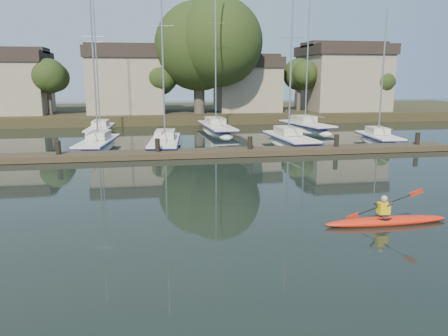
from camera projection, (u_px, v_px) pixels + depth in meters
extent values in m
plane|color=black|center=(255.00, 229.00, 14.71)|extent=(160.00, 160.00, 0.00)
ellipsoid|color=red|center=(387.00, 221.00, 15.18)|extent=(4.53, 0.61, 0.34)
cylinder|color=black|center=(383.00, 218.00, 15.13)|extent=(0.68, 0.68, 0.09)
imported|color=#292526|center=(384.00, 209.00, 15.06)|extent=(0.24, 0.36, 0.98)
cube|color=gold|center=(384.00, 208.00, 15.06)|extent=(0.38, 0.28, 0.40)
sphere|color=tan|center=(384.00, 199.00, 14.98)|extent=(0.22, 0.22, 0.22)
cube|color=#3F3324|center=(205.00, 153.00, 28.18)|extent=(34.00, 2.00, 0.35)
cylinder|color=black|center=(59.00, 155.00, 26.71)|extent=(0.32, 0.32, 1.80)
cylinder|color=black|center=(158.00, 153.00, 27.68)|extent=(0.32, 0.32, 1.80)
cylinder|color=black|center=(250.00, 150.00, 28.65)|extent=(0.32, 0.32, 1.80)
cylinder|color=black|center=(336.00, 148.00, 29.61)|extent=(0.32, 0.32, 1.80)
cylinder|color=black|center=(417.00, 145.00, 30.58)|extent=(0.32, 0.32, 1.80)
ellipsoid|color=white|center=(98.00, 153.00, 31.40)|extent=(3.03, 8.35, 1.82)
cube|color=white|center=(97.00, 141.00, 31.22)|extent=(2.75, 6.88, 0.13)
cube|color=#171952|center=(97.00, 142.00, 31.24)|extent=(2.84, 7.05, 0.08)
cube|color=#B9B5A9|center=(99.00, 135.00, 31.63)|extent=(1.62, 2.44, 0.53)
cylinder|color=#9EA0A5|center=(93.00, 57.00, 30.27)|extent=(0.12, 0.12, 11.52)
cylinder|color=#9EA0A5|center=(92.00, 132.00, 29.87)|extent=(0.47, 3.09, 0.08)
cylinder|color=#9EA0A5|center=(92.00, 37.00, 29.98)|extent=(1.53, 0.22, 0.03)
ellipsoid|color=white|center=(165.00, 152.00, 31.72)|extent=(2.91, 8.97, 1.86)
cube|color=white|center=(165.00, 140.00, 31.54)|extent=(2.66, 7.38, 0.14)
cube|color=#171952|center=(165.00, 141.00, 31.55)|extent=(2.75, 7.57, 0.08)
cube|color=#B9B5A9|center=(165.00, 134.00, 31.98)|extent=(1.61, 2.59, 0.54)
cylinder|color=#9EA0A5|center=(162.00, 49.00, 30.48)|extent=(0.12, 0.12, 12.73)
cylinder|color=#9EA0A5|center=(163.00, 131.00, 30.09)|extent=(0.41, 3.34, 0.08)
cylinder|color=#9EA0A5|center=(162.00, 26.00, 30.16)|extent=(1.56, 0.18, 0.03)
ellipsoid|color=white|center=(290.00, 149.00, 33.26)|extent=(2.72, 8.53, 2.00)
cube|color=white|center=(290.00, 137.00, 33.07)|extent=(2.52, 7.01, 0.15)
cube|color=#171952|center=(290.00, 138.00, 33.08)|extent=(2.62, 7.18, 0.08)
cube|color=#B9B5A9|center=(288.00, 131.00, 33.47)|extent=(1.61, 2.44, 0.58)
cylinder|color=#9EA0A5|center=(291.00, 57.00, 32.11)|extent=(0.13, 0.13, 11.56)
cylinder|color=#9EA0A5|center=(297.00, 127.00, 31.69)|extent=(0.28, 3.19, 0.08)
cylinder|color=#9EA0A5|center=(292.00, 38.00, 31.82)|extent=(1.68, 0.14, 0.03)
ellipsoid|color=white|center=(378.00, 146.00, 34.26)|extent=(2.63, 6.77, 1.79)
cube|color=white|center=(379.00, 135.00, 34.09)|extent=(2.41, 5.58, 0.13)
cube|color=#171952|center=(379.00, 136.00, 34.11)|extent=(2.50, 5.72, 0.08)
cube|color=#B9B5A9|center=(377.00, 130.00, 34.41)|extent=(1.50, 1.97, 0.52)
cylinder|color=#9EA0A5|center=(383.00, 73.00, 33.30)|extent=(0.11, 0.11, 9.44)
cylinder|color=#9EA0A5|center=(385.00, 127.00, 32.97)|extent=(0.32, 2.51, 0.08)
cylinder|color=#9EA0A5|center=(384.00, 58.00, 33.07)|extent=(1.51, 0.18, 0.03)
ellipsoid|color=white|center=(100.00, 136.00, 39.83)|extent=(2.31, 8.40, 1.76)
cube|color=white|center=(100.00, 127.00, 39.66)|extent=(2.15, 6.90, 0.13)
cube|color=#171952|center=(100.00, 128.00, 39.68)|extent=(2.24, 7.07, 0.07)
cube|color=#B9B5A9|center=(101.00, 123.00, 40.08)|extent=(1.40, 2.39, 0.51)
cylinder|color=#9EA0A5|center=(96.00, 59.00, 38.66)|extent=(0.11, 0.11, 12.02)
cylinder|color=#9EA0A5|center=(97.00, 121.00, 38.30)|extent=(0.22, 3.16, 0.07)
cylinder|color=#9EA0A5|center=(95.00, 42.00, 38.36)|extent=(1.48, 0.09, 0.03)
ellipsoid|color=white|center=(217.00, 135.00, 40.78)|extent=(2.82, 10.60, 1.99)
cube|color=white|center=(217.00, 125.00, 40.58)|extent=(2.60, 8.71, 0.15)
cube|color=#171952|center=(217.00, 126.00, 40.60)|extent=(2.70, 8.92, 0.08)
cube|color=#B9B5A9|center=(215.00, 121.00, 41.10)|extent=(1.64, 3.02, 0.58)
cylinder|color=#9EA0A5|center=(216.00, 43.00, 39.36)|extent=(0.13, 0.13, 14.68)
cylinder|color=#9EA0A5|center=(220.00, 118.00, 38.91)|extent=(0.32, 3.98, 0.08)
cylinder|color=#9EA0A5|center=(215.00, 23.00, 39.00)|extent=(1.68, 0.13, 0.03)
ellipsoid|color=white|center=(306.00, 134.00, 42.05)|extent=(3.96, 9.03, 2.08)
cube|color=white|center=(306.00, 124.00, 41.85)|extent=(3.55, 7.46, 0.15)
cube|color=#171952|center=(306.00, 125.00, 41.87)|extent=(3.67, 7.65, 0.09)
cube|color=#B9B5A9|center=(304.00, 119.00, 42.25)|extent=(1.98, 2.70, 0.60)
cylinder|color=#9EA0A5|center=(308.00, 59.00, 40.84)|extent=(0.13, 0.13, 12.02)
cylinder|color=#9EA0A5|center=(314.00, 116.00, 40.47)|extent=(0.74, 3.28, 0.09)
cylinder|color=#9EA0A5|center=(308.00, 43.00, 40.55)|extent=(1.72, 0.37, 0.03)
cube|color=#2B3118|center=(177.00, 112.00, 57.08)|extent=(90.00, 24.00, 1.00)
cube|color=gray|center=(14.00, 88.00, 47.72)|extent=(7.00, 7.00, 5.50)
cube|color=black|center=(11.00, 57.00, 47.03)|extent=(7.35, 7.35, 1.20)
cube|color=gray|center=(126.00, 86.00, 49.60)|extent=(8.00, 8.00, 6.00)
cube|color=black|center=(125.00, 53.00, 48.86)|extent=(8.40, 8.40, 1.20)
cube|color=gray|center=(246.00, 90.00, 51.96)|extent=(7.00, 7.00, 5.00)
cube|color=black|center=(247.00, 63.00, 51.32)|extent=(7.35, 7.35, 1.20)
cube|color=gray|center=(342.00, 83.00, 53.74)|extent=(9.00, 9.00, 6.50)
cube|color=black|center=(343.00, 51.00, 52.95)|extent=(9.45, 9.45, 1.20)
cylinder|color=#4D453D|center=(199.00, 91.00, 48.10)|extent=(1.20, 1.20, 5.00)
sphere|color=black|center=(199.00, 44.00, 47.07)|extent=(8.50, 8.50, 8.50)
cylinder|color=#4D453D|center=(50.00, 101.00, 46.69)|extent=(0.48, 0.48, 3.00)
sphere|color=black|center=(48.00, 77.00, 46.18)|extent=(3.40, 3.40, 3.40)
cylinder|color=#4D453D|center=(163.00, 101.00, 48.16)|extent=(0.38, 0.38, 2.80)
sphere|color=black|center=(162.00, 81.00, 47.71)|extent=(2.72, 2.72, 2.72)
cylinder|color=#4D453D|center=(299.00, 97.00, 51.66)|extent=(0.50, 0.50, 3.20)
sphere|color=black|center=(299.00, 75.00, 51.12)|extent=(3.57, 3.57, 3.57)
cylinder|color=#4D453D|center=(383.00, 100.00, 51.89)|extent=(0.41, 0.41, 2.60)
sphere|color=black|center=(385.00, 82.00, 51.45)|extent=(2.89, 2.89, 2.89)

